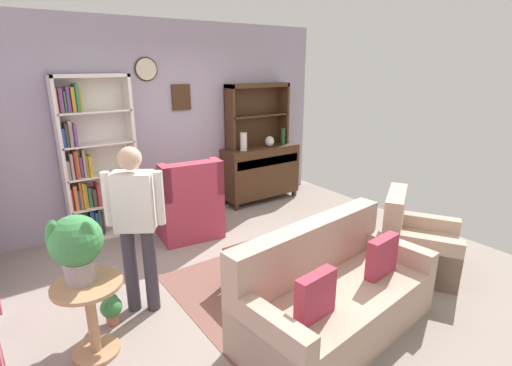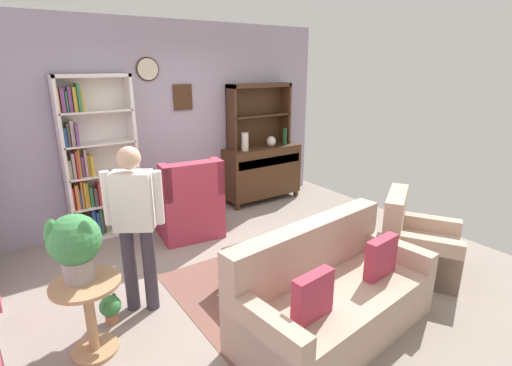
{
  "view_description": "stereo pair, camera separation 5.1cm",
  "coord_description": "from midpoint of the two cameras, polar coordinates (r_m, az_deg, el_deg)",
  "views": [
    {
      "loc": [
        -2.24,
        -3.1,
        2.22
      ],
      "look_at": [
        0.1,
        0.2,
        0.95
      ],
      "focal_mm": 26.81,
      "sensor_mm": 36.0,
      "label": 1
    },
    {
      "loc": [
        -2.19,
        -3.13,
        2.22
      ],
      "look_at": [
        0.1,
        0.2,
        0.95
      ],
      "focal_mm": 26.81,
      "sensor_mm": 36.0,
      "label": 2
    }
  ],
  "objects": [
    {
      "name": "vase_round",
      "position": [
        6.27,
        2.52,
        6.23
      ],
      "size": [
        0.15,
        0.15,
        0.17
      ],
      "primitive_type": "ellipsoid",
      "color": "beige",
      "rests_on": "sideboard"
    },
    {
      "name": "potted_plant_large",
      "position": [
        3.15,
        -25.08,
        -8.15
      ],
      "size": [
        0.39,
        0.39,
        0.53
      ],
      "color": "gray",
      "rests_on": "plant_stand"
    },
    {
      "name": "wingback_chair",
      "position": [
        5.15,
        -9.62,
        -3.71
      ],
      "size": [
        0.87,
        0.88,
        1.05
      ],
      "color": "#A33347",
      "rests_on": "ground_plane"
    },
    {
      "name": "sideboard_hutch",
      "position": [
        6.26,
        0.63,
        11.35
      ],
      "size": [
        1.1,
        0.26,
        1.0
      ],
      "color": "#422816",
      "rests_on": "sideboard"
    },
    {
      "name": "ground_plane",
      "position": [
        4.43,
        0.75,
        -12.83
      ],
      "size": [
        5.4,
        4.6,
        0.02
      ],
      "primitive_type": "cube",
      "color": "gray"
    },
    {
      "name": "potted_plant_small",
      "position": [
        3.78,
        -20.52,
        -17.0
      ],
      "size": [
        0.19,
        0.19,
        0.26
      ],
      "color": "#AD6B4C",
      "rests_on": "ground_plane"
    },
    {
      "name": "wall_back",
      "position": [
        5.75,
        -11.7,
        8.92
      ],
      "size": [
        5.0,
        0.09,
        2.8
      ],
      "color": "#A399AD",
      "rests_on": "ground_plane"
    },
    {
      "name": "armchair_floral",
      "position": [
        4.62,
        23.06,
        -8.76
      ],
      "size": [
        1.05,
        1.06,
        0.88
      ],
      "color": "tan",
      "rests_on": "ground_plane"
    },
    {
      "name": "person_reading",
      "position": [
        3.54,
        -17.23,
        -5.17
      ],
      "size": [
        0.48,
        0.35,
        1.56
      ],
      "color": "#38333D",
      "rests_on": "ground_plane"
    },
    {
      "name": "area_rug",
      "position": [
        4.32,
        5.34,
        -13.51
      ],
      "size": [
        2.43,
        1.63,
        0.01
      ],
      "primitive_type": "cube",
      "color": "brown",
      "rests_on": "ground_plane"
    },
    {
      "name": "coffee_table",
      "position": [
        4.0,
        2.1,
        -10.42
      ],
      "size": [
        0.8,
        0.5,
        0.42
      ],
      "color": "#422816",
      "rests_on": "ground_plane"
    },
    {
      "name": "couch_floral",
      "position": [
        3.47,
        11.5,
        -16.25
      ],
      "size": [
        1.88,
        1.04,
        0.9
      ],
      "color": "tan",
      "rests_on": "ground_plane"
    },
    {
      "name": "book_stack",
      "position": [
        3.88,
        1.84,
        -9.45
      ],
      "size": [
        0.21,
        0.15,
        0.11
      ],
      "color": "#B22D33",
      "rests_on": "coffee_table"
    },
    {
      "name": "bottle_wine",
      "position": [
        6.4,
        4.52,
        6.93
      ],
      "size": [
        0.07,
        0.07,
        0.28
      ],
      "primitive_type": "cylinder",
      "color": "#194223",
      "rests_on": "sideboard"
    },
    {
      "name": "vase_tall",
      "position": [
        5.96,
        -1.42,
        6.2
      ],
      "size": [
        0.11,
        0.11,
        0.28
      ],
      "primitive_type": "cylinder",
      "color": "beige",
      "rests_on": "sideboard"
    },
    {
      "name": "plant_stand",
      "position": [
        3.38,
        -23.19,
        -16.93
      ],
      "size": [
        0.52,
        0.52,
        0.63
      ],
      "color": "#A87F56",
      "rests_on": "ground_plane"
    },
    {
      "name": "bookshelf",
      "position": [
        5.3,
        -22.75,
        2.84
      ],
      "size": [
        0.9,
        0.3,
        2.1
      ],
      "color": "silver",
      "rests_on": "ground_plane"
    },
    {
      "name": "sideboard",
      "position": [
        6.37,
        1.16,
        1.82
      ],
      "size": [
        1.3,
        0.45,
        0.92
      ],
      "color": "#422816",
      "rests_on": "ground_plane"
    }
  ]
}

